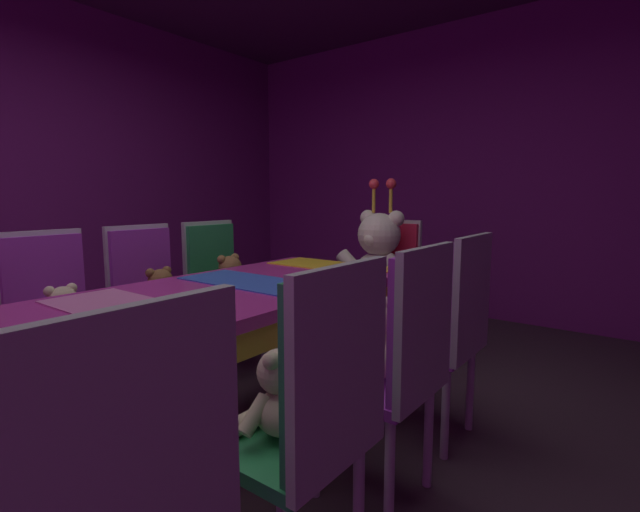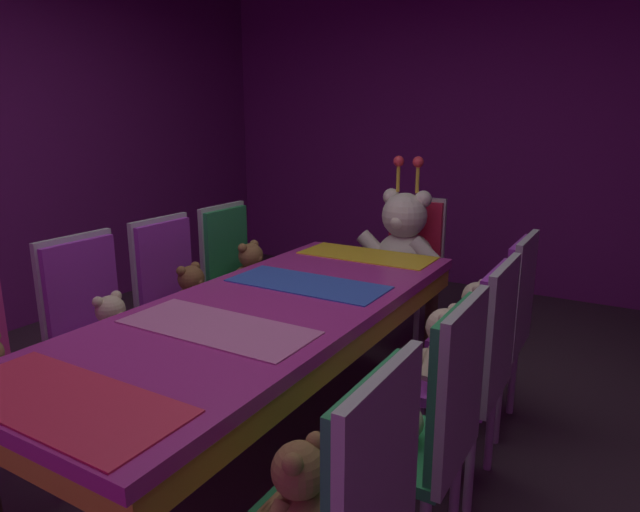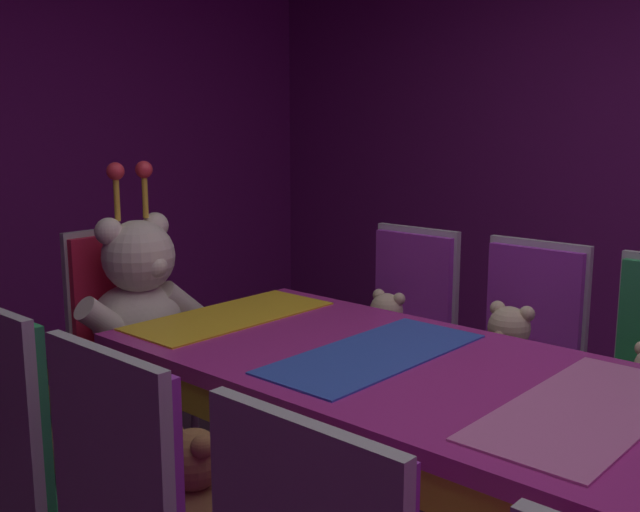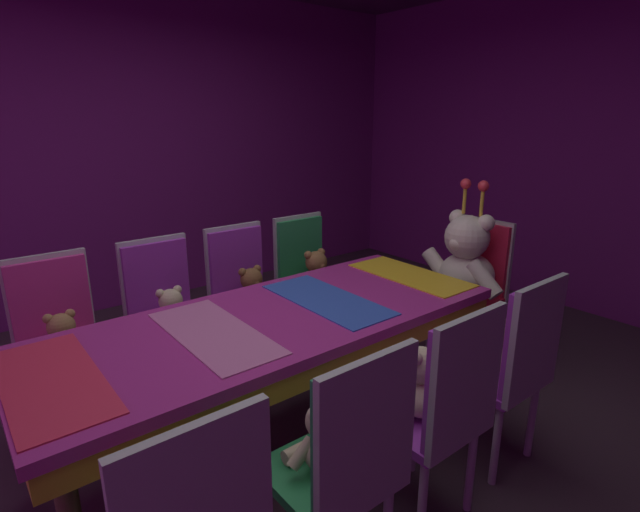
{
  "view_description": "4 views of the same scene",
  "coord_description": "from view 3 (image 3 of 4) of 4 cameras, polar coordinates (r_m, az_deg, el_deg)",
  "views": [
    {
      "loc": [
        1.57,
        -1.21,
        1.16
      ],
      "look_at": [
        0.16,
        0.65,
        0.85
      ],
      "focal_mm": 25.59,
      "sensor_mm": 36.0,
      "label": 1
    },
    {
      "loc": [
        1.34,
        -1.84,
        1.52
      ],
      "look_at": [
        0.07,
        0.33,
        0.89
      ],
      "focal_mm": 31.2,
      "sensor_mm": 36.0,
      "label": 2
    },
    {
      "loc": [
        -1.71,
        -0.98,
        1.44
      ],
      "look_at": [
        -0.04,
        0.51,
        1.03
      ],
      "focal_mm": 41.52,
      "sensor_mm": 36.0,
      "label": 3
    },
    {
      "loc": [
        1.85,
        -1.2,
        1.68
      ],
      "look_at": [
        -0.17,
        0.42,
        0.93
      ],
      "focal_mm": 27.33,
      "sensor_mm": 36.0,
      "label": 4
    }
  ],
  "objects": [
    {
      "name": "banquet_table",
      "position": [
        2.13,
        11.33,
        -11.48
      ],
      "size": [
        0.9,
        2.31,
        0.75
      ],
      "color": "#B22D8C",
      "rests_on": "ground_plane"
    },
    {
      "name": "chair_left_3",
      "position": [
        2.17,
        -21.53,
        -13.23
      ],
      "size": [
        0.42,
        0.41,
        0.98
      ],
      "color": "#268C4C",
      "rests_on": "ground_plane"
    },
    {
      "name": "teddy_left_3",
      "position": [
        2.23,
        -18.12,
        -12.45
      ],
      "size": [
        0.26,
        0.33,
        0.31
      ],
      "color": "olive",
      "rests_on": "chair_left_3"
    },
    {
      "name": "teddy_right_3",
      "position": [
        3.11,
        5.07,
        -5.67
      ],
      "size": [
        0.23,
        0.3,
        0.28
      ],
      "rotation": [
        0.0,
        0.0,
        3.14
      ],
      "color": "beige",
      "rests_on": "chair_right_3"
    },
    {
      "name": "chair_left_2",
      "position": [
        1.75,
        -13.41,
        -18.63
      ],
      "size": [
        0.42,
        0.41,
        0.98
      ],
      "color": "purple",
      "rests_on": "ground_plane"
    },
    {
      "name": "chair_right_2",
      "position": [
        2.97,
        15.56,
        -6.46
      ],
      "size": [
        0.42,
        0.41,
        0.98
      ],
      "rotation": [
        0.0,
        0.0,
        3.14
      ],
      "color": "purple",
      "rests_on": "ground_plane"
    },
    {
      "name": "teddy_right_2",
      "position": [
        2.84,
        14.24,
        -7.21
      ],
      "size": [
        0.26,
        0.33,
        0.32
      ],
      "rotation": [
        0.0,
        0.0,
        3.14
      ],
      "color": "beige",
      "rests_on": "chair_right_2"
    },
    {
      "name": "chair_right_3",
      "position": [
        3.21,
        6.61,
        -4.81
      ],
      "size": [
        0.42,
        0.41,
        0.98
      ],
      "rotation": [
        0.0,
        0.0,
        3.14
      ],
      "color": "purple",
      "rests_on": "ground_plane"
    },
    {
      "name": "king_teddy_bear",
      "position": [
        3.13,
        -13.58,
        -3.15
      ],
      "size": [
        0.63,
        0.49,
        0.81
      ],
      "rotation": [
        0.0,
        0.0,
        -1.57
      ],
      "color": "silver",
      "rests_on": "throne_chair"
    },
    {
      "name": "throne_chair",
      "position": [
        3.29,
        -15.14,
        -4.75
      ],
      "size": [
        0.41,
        0.42,
        0.98
      ],
      "rotation": [
        0.0,
        0.0,
        -1.57
      ],
      "color": "red",
      "rests_on": "ground_plane"
    },
    {
      "name": "teddy_left_2",
      "position": [
        1.84,
        -9.52,
        -17.59
      ],
      "size": [
        0.24,
        0.31,
        0.29
      ],
      "color": "brown",
      "rests_on": "chair_left_2"
    }
  ]
}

